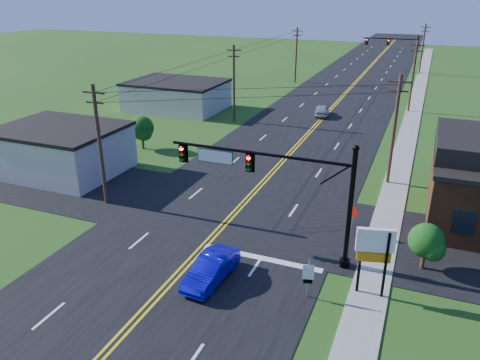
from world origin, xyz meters
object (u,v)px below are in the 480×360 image
at_px(route_sign, 308,276).
at_px(stop_sign, 353,215).
at_px(signal_mast_far, 393,47).
at_px(signal_mast_main, 274,181).
at_px(blue_car, 211,269).

xyz_separation_m(route_sign, stop_sign, (1.00, 7.65, 0.10)).
bearing_deg(signal_mast_far, signal_mast_main, -90.08).
bearing_deg(signal_mast_main, route_sign, -49.28).
xyz_separation_m(signal_mast_main, signal_mast_far, (0.10, 72.00, -0.20)).
height_order(signal_mast_far, stop_sign, signal_mast_far).
bearing_deg(stop_sign, signal_mast_main, -114.86).
bearing_deg(signal_mast_far, blue_car, -91.70).
bearing_deg(signal_mast_far, stop_sign, -86.58).
relative_size(blue_car, route_sign, 1.90).
distance_m(signal_mast_main, route_sign, 5.92).
bearing_deg(signal_mast_main, blue_car, -117.34).
relative_size(route_sign, stop_sign, 1.15).
bearing_deg(route_sign, blue_car, 169.58).
relative_size(signal_mast_far, blue_car, 2.49).
xyz_separation_m(signal_mast_far, blue_car, (-2.26, -76.18, -3.82)).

